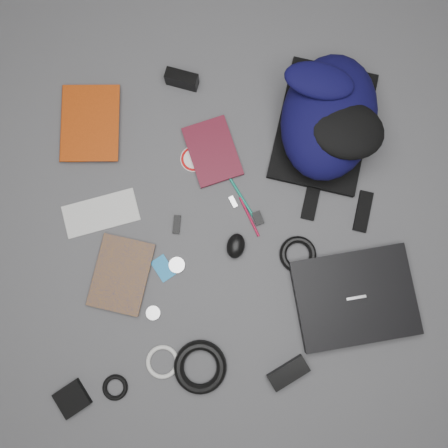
{
  "coord_description": "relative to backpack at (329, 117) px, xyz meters",
  "views": [
    {
      "loc": [
        -0.03,
        -0.17,
        1.43
      ],
      "look_at": [
        0.0,
        0.0,
        0.02
      ],
      "focal_mm": 35.0,
      "sensor_mm": 36.0,
      "label": 1
    }
  ],
  "objects": [
    {
      "name": "cable_coil",
      "position": [
        -0.16,
        -0.41,
        -0.09
      ],
      "size": [
        0.13,
        0.13,
        0.02
      ],
      "primitive_type": "torus",
      "rotation": [
        0.0,
        0.0,
        0.11
      ],
      "color": "black",
      "rests_on": "ground"
    },
    {
      "name": "white_cable_coil",
      "position": [
        -0.64,
        -0.68,
        -0.09
      ],
      "size": [
        0.11,
        0.11,
        0.01
      ],
      "primitive_type": "torus",
      "rotation": [
        0.0,
        0.0,
        0.02
      ],
      "color": "silver",
      "rests_on": "ground"
    },
    {
      "name": "earbud_coil",
      "position": [
        -0.79,
        -0.74,
        -0.09
      ],
      "size": [
        0.1,
        0.1,
        0.01
      ],
      "primitive_type": "torus",
      "rotation": [
        0.0,
        0.0,
        0.23
      ],
      "color": "black",
      "rests_on": "ground"
    },
    {
      "name": "textbook_red",
      "position": [
        -0.87,
        0.14,
        -0.08
      ],
      "size": [
        0.23,
        0.29,
        0.03
      ],
      "primitive_type": "imported",
      "rotation": [
        0.0,
        0.0,
        -0.15
      ],
      "color": "#962F08",
      "rests_on": "ground"
    },
    {
      "name": "power_cord_coil",
      "position": [
        -0.52,
        -0.71,
        -0.08
      ],
      "size": [
        0.22,
        0.22,
        0.03
      ],
      "primitive_type": "torus",
      "rotation": [
        0.0,
        0.0,
        0.36
      ],
      "color": "black",
      "rests_on": "ground"
    },
    {
      "name": "backpack",
      "position": [
        0.0,
        0.0,
        0.0
      ],
      "size": [
        0.47,
        0.55,
        0.19
      ],
      "primitive_type": null,
      "rotation": [
        0.0,
        0.0,
        -0.38
      ],
      "color": "black",
      "rests_on": "ground"
    },
    {
      "name": "headphone_right",
      "position": [
        -0.65,
        -0.53,
        -0.09
      ],
      "size": [
        0.06,
        0.06,
        0.01
      ],
      "primitive_type": "cylinder",
      "rotation": [
        0.0,
        0.0,
        0.41
      ],
      "color": "silver",
      "rests_on": "ground"
    },
    {
      "name": "id_badge",
      "position": [
        -0.6,
        -0.39,
        -0.1
      ],
      "size": [
        0.08,
        0.09,
        0.0
      ],
      "primitive_type": "cube",
      "rotation": [
        0.0,
        0.0,
        0.43
      ],
      "color": "#1878BA",
      "rests_on": "ground"
    },
    {
      "name": "comic_book",
      "position": [
        -0.81,
        -0.36,
        -0.09
      ],
      "size": [
        0.25,
        0.28,
        0.02
      ],
      "primitive_type": "imported",
      "rotation": [
        0.0,
        0.0,
        -0.38
      ],
      "color": "#B4700C",
      "rests_on": "ground"
    },
    {
      "name": "mouse",
      "position": [
        -0.35,
        -0.35,
        -0.08
      ],
      "size": [
        0.08,
        0.1,
        0.04
      ],
      "primitive_type": "ellipsoid",
      "rotation": [
        0.0,
        0.0,
        -0.35
      ],
      "color": "black",
      "rests_on": "ground"
    },
    {
      "name": "compact_camera",
      "position": [
        -0.44,
        0.23,
        -0.07
      ],
      "size": [
        0.12,
        0.08,
        0.06
      ],
      "primitive_type": "cube",
      "rotation": [
        0.0,
        0.0,
        -0.42
      ],
      "color": "black",
      "rests_on": "ground"
    },
    {
      "name": "sticker_disc",
      "position": [
        -0.45,
        -0.04,
        -0.1
      ],
      "size": [
        0.11,
        0.11,
        0.0
      ],
      "primitive_type": "cylinder",
      "rotation": [
        0.0,
        0.0,
        -0.21
      ],
      "color": "white",
      "rests_on": "ground"
    },
    {
      "name": "envelope",
      "position": [
        -0.77,
        -0.18,
        -0.09
      ],
      "size": [
        0.25,
        0.14,
        0.0
      ],
      "primitive_type": "cube",
      "rotation": [
        0.0,
        0.0,
        0.12
      ],
      "color": "silver",
      "rests_on": "ground"
    },
    {
      "name": "usb_black",
      "position": [
        -0.53,
        -0.25,
        -0.09
      ],
      "size": [
        0.04,
        0.06,
        0.01
      ],
      "primitive_type": "cube",
      "rotation": [
        0.0,
        0.0,
        -0.24
      ],
      "color": "black",
      "rests_on": "ground"
    },
    {
      "name": "headphone_left",
      "position": [
        -0.55,
        -0.39,
        -0.09
      ],
      "size": [
        0.07,
        0.07,
        0.01
      ],
      "primitive_type": "cylinder",
      "rotation": [
        0.0,
        0.0,
        0.32
      ],
      "color": "silver",
      "rests_on": "ground"
    },
    {
      "name": "pen_teal",
      "position": [
        -0.31,
        -0.19,
        -0.09
      ],
      "size": [
        0.07,
        0.15,
        0.01
      ],
      "primitive_type": "cylinder",
      "rotation": [
        1.57,
        0.0,
        0.39
      ],
      "color": "#0D755D",
      "rests_on": "ground"
    },
    {
      "name": "usb_silver",
      "position": [
        -0.34,
        -0.21,
        -0.09
      ],
      "size": [
        0.03,
        0.04,
        0.01
      ],
      "primitive_type": "cube",
      "rotation": [
        0.0,
        0.0,
        0.32
      ],
      "color": "silver",
      "rests_on": "ground"
    },
    {
      "name": "laptop",
      "position": [
        -0.0,
        -0.57,
        -0.08
      ],
      "size": [
        0.38,
        0.3,
        0.04
      ],
      "primitive_type": "cube",
      "rotation": [
        0.0,
        0.0,
        0.02
      ],
      "color": "black",
      "rests_on": "ground"
    },
    {
      "name": "ground",
      "position": [
        -0.38,
        -0.28,
        -0.1
      ],
      "size": [
        4.0,
        4.0,
        0.0
      ],
      "primitive_type": "plane",
      "color": "#4F4F51",
      "rests_on": "ground"
    },
    {
      "name": "power_brick",
      "position": [
        -0.25,
        -0.77,
        -0.08
      ],
      "size": [
        0.14,
        0.1,
        0.03
      ],
      "primitive_type": "cube",
      "rotation": [
        0.0,
        0.0,
        0.38
      ],
      "color": "black",
      "rests_on": "ground"
    },
    {
      "name": "dvd_case",
      "position": [
        -0.38,
        -0.03,
        -0.09
      ],
      "size": [
        0.19,
        0.24,
        0.02
      ],
      "primitive_type": "cube",
      "rotation": [
        0.0,
        0.0,
        0.17
      ],
      "color": "#470D19",
      "rests_on": "ground"
    },
    {
      "name": "pouch",
      "position": [
        -0.93,
        -0.75,
        -0.09
      ],
      "size": [
        0.12,
        0.12,
        0.02
      ],
      "primitive_type": "cube",
      "rotation": [
        0.0,
        0.0,
        0.43
      ],
      "color": "black",
      "rests_on": "ground"
    },
    {
      "name": "pen_red",
      "position": [
        -0.29,
        -0.26,
        -0.09
      ],
      "size": [
        0.05,
        0.14,
        0.01
      ],
      "primitive_type": "cylinder",
      "rotation": [
        1.57,
        0.0,
        0.29
      ],
      "color": "maroon",
      "rests_on": "ground"
    },
    {
      "name": "key_fob",
      "position": [
        -0.27,
        -0.27,
        -0.09
      ],
      "size": [
        0.04,
        0.05,
        0.01
      ],
      "primitive_type": "cube",
      "rotation": [
        0.0,
        0.0,
        0.21
      ],
      "color": "black",
      "rests_on": "ground"
    }
  ]
}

